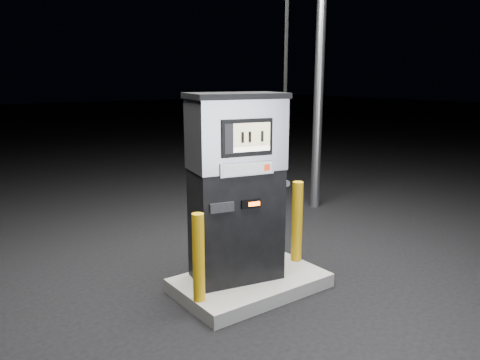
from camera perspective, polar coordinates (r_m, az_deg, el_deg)
ground at (r=5.31m, az=1.24°, el=-13.15°), size 80.00×80.00×0.00m
pump_island at (r=5.28m, az=1.25°, el=-12.42°), size 1.60×1.00×0.15m
fuel_dispenser at (r=4.93m, az=-0.45°, el=-0.73°), size 1.15×0.78×4.13m
bollard_left at (r=4.58m, az=-5.07°, el=-9.42°), size 0.14×0.14×0.89m
bollard_right at (r=5.57m, az=6.97°, el=-5.04°), size 0.16×0.16×0.96m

